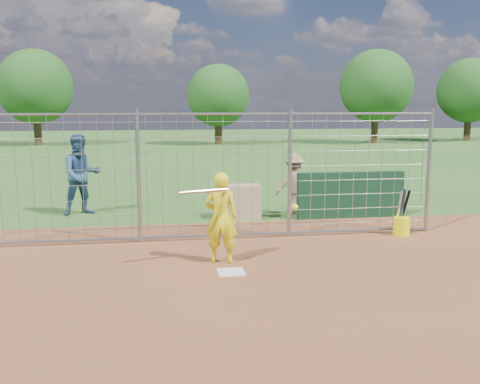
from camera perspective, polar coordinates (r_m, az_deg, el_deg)
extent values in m
plane|color=#2D591E|center=(8.89, -1.14, -8.21)|extent=(100.00, 100.00, 0.00)
plane|color=brown|center=(6.13, 2.75, -16.52)|extent=(18.00, 18.00, 0.00)
cube|color=silver|center=(8.70, -0.96, -8.54)|extent=(0.43, 0.43, 0.02)
cube|color=#11381E|center=(13.00, 11.70, -0.31)|extent=(2.60, 0.20, 1.10)
imported|color=yellow|center=(9.07, -2.04, -2.75)|extent=(0.65, 0.50, 1.56)
imported|color=navy|center=(13.61, -16.55, 1.78)|extent=(1.16, 1.03, 1.97)
imported|color=#8C6C4C|center=(13.28, 5.75, 0.90)|extent=(1.09, 0.82, 1.49)
cube|color=tan|center=(12.66, 0.38, -1.06)|extent=(0.85, 0.62, 0.80)
cylinder|color=silver|center=(8.66, -3.89, 0.09)|extent=(0.84, 0.33, 0.06)
sphere|color=#E1F219|center=(8.95, 5.89, -1.61)|extent=(0.10, 0.10, 0.10)
cylinder|color=#FFF50D|center=(11.57, 16.84, -3.52)|extent=(0.34, 0.34, 0.38)
cylinder|color=silver|center=(11.52, 16.60, -1.73)|extent=(0.08, 0.31, 0.83)
cylinder|color=navy|center=(11.55, 16.91, -1.72)|extent=(0.06, 0.23, 0.84)
cylinder|color=black|center=(11.57, 17.13, -1.71)|extent=(0.13, 0.33, 0.82)
cylinder|color=gray|center=(10.50, -10.77, 1.61)|extent=(0.08, 0.08, 2.60)
cylinder|color=gray|center=(10.82, 5.32, 1.95)|extent=(0.08, 0.08, 2.60)
cylinder|color=gray|center=(11.90, 19.48, 2.13)|extent=(0.08, 0.08, 2.60)
cylinder|color=gray|center=(10.47, -2.65, 8.33)|extent=(9.00, 0.05, 0.05)
cylinder|color=gray|center=(10.78, -2.56, -4.64)|extent=(9.00, 0.05, 0.05)
cube|color=gray|center=(10.56, -2.60, 1.53)|extent=(9.00, 0.02, 2.50)
cylinder|color=#3F2B19|center=(38.25, -20.79, 6.56)|extent=(0.50, 0.50, 2.52)
sphere|color=#26561E|center=(38.24, -21.01, 10.44)|extent=(4.90, 4.90, 4.90)
cylinder|color=#3F2B19|center=(36.67, -2.32, 6.78)|extent=(0.50, 0.50, 2.16)
sphere|color=#26561E|center=(36.64, -2.35, 10.25)|extent=(4.20, 4.20, 4.20)
cylinder|color=#3F2B19|center=(38.98, 14.17, 6.97)|extent=(0.50, 0.50, 2.59)
sphere|color=#26561E|center=(38.98, 14.33, 10.89)|extent=(5.04, 5.04, 5.04)
cylinder|color=#3F2B19|center=(44.00, 23.11, 6.65)|extent=(0.50, 0.50, 2.45)
sphere|color=#26561E|center=(43.99, 23.32, 9.92)|extent=(4.76, 4.76, 4.76)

